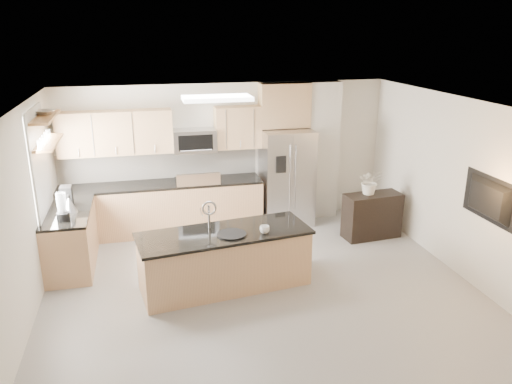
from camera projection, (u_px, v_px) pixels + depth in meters
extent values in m
plane|color=gray|center=(270.00, 306.00, 6.66)|extent=(6.50, 6.50, 0.00)
cube|color=silver|center=(272.00, 112.00, 5.84)|extent=(6.00, 6.50, 0.02)
cube|color=beige|center=(226.00, 154.00, 9.25)|extent=(6.00, 0.02, 2.60)
cube|color=beige|center=(13.00, 237.00, 5.60)|extent=(0.02, 6.50, 2.60)
cube|color=beige|center=(480.00, 198.00, 6.89)|extent=(0.02, 6.50, 2.60)
cube|color=tan|center=(163.00, 209.00, 8.96)|extent=(3.55, 0.65, 0.88)
cube|color=black|center=(162.00, 184.00, 8.81)|extent=(3.55, 0.66, 0.04)
cube|color=beige|center=(160.00, 164.00, 9.01)|extent=(3.55, 0.02, 0.52)
cube|color=tan|center=(71.00, 240.00, 7.65)|extent=(0.65, 1.50, 0.88)
cube|color=black|center=(68.00, 212.00, 7.51)|extent=(0.66, 1.50, 0.04)
cube|color=black|center=(198.00, 205.00, 9.09)|extent=(0.76, 0.64, 0.90)
cube|color=black|center=(197.00, 181.00, 8.94)|extent=(0.76, 0.62, 0.03)
cube|color=#ABAAAD|center=(199.00, 180.00, 8.63)|extent=(0.76, 0.04, 0.22)
cube|color=tan|center=(115.00, 133.00, 8.51)|extent=(1.92, 0.33, 0.75)
cube|color=tan|center=(238.00, 127.00, 8.97)|extent=(0.82, 0.33, 0.75)
cube|color=#ABAAAD|center=(195.00, 141.00, 8.83)|extent=(0.76, 0.40, 0.40)
cube|color=black|center=(196.00, 143.00, 8.65)|extent=(0.60, 0.02, 0.28)
cube|color=#ABAAAD|center=(286.00, 177.00, 9.26)|extent=(0.92, 0.75, 1.78)
cube|color=#98989A|center=(292.00, 183.00, 8.91)|extent=(0.02, 0.01, 1.69)
cube|color=black|center=(281.00, 165.00, 8.74)|extent=(0.18, 0.03, 0.30)
cube|color=beige|center=(322.00, 151.00, 9.50)|extent=(0.60, 0.30, 2.60)
cube|color=white|center=(39.00, 165.00, 7.20)|extent=(0.03, 1.05, 1.55)
cube|color=white|center=(40.00, 165.00, 7.21)|extent=(0.03, 1.15, 1.65)
cube|color=olive|center=(47.00, 143.00, 7.23)|extent=(0.30, 1.20, 0.04)
cube|color=olive|center=(44.00, 117.00, 7.11)|extent=(0.30, 1.20, 0.04)
cube|color=white|center=(217.00, 98.00, 7.24)|extent=(1.00, 0.50, 0.06)
cube|color=tan|center=(225.00, 261.00, 7.07)|extent=(2.43, 1.12, 0.79)
cube|color=black|center=(224.00, 233.00, 6.93)|extent=(2.50, 1.19, 0.04)
cube|color=black|center=(211.00, 236.00, 6.90)|extent=(0.50, 0.36, 0.01)
cylinder|color=#ABAAAD|center=(209.00, 217.00, 7.02)|extent=(0.03, 0.03, 0.34)
torus|color=#ABAAAD|center=(209.00, 208.00, 6.92)|extent=(0.21, 0.03, 0.21)
cube|color=black|center=(372.00, 216.00, 8.74)|extent=(1.03, 0.51, 0.79)
imported|color=white|center=(265.00, 230.00, 6.88)|extent=(0.18, 0.18, 0.11)
cylinder|color=black|center=(232.00, 234.00, 6.83)|extent=(0.52, 0.52, 0.02)
cylinder|color=black|center=(63.00, 217.00, 7.08)|extent=(0.18, 0.18, 0.12)
cylinder|color=silver|center=(62.00, 203.00, 7.02)|extent=(0.14, 0.14, 0.29)
cone|color=#ABAAAD|center=(69.00, 205.00, 7.39)|extent=(0.22, 0.22, 0.24)
cylinder|color=black|center=(68.00, 196.00, 7.34)|extent=(0.04, 0.04, 0.04)
cube|color=black|center=(67.00, 196.00, 7.65)|extent=(0.17, 0.21, 0.32)
cylinder|color=#ABAAAD|center=(67.00, 202.00, 7.62)|extent=(0.10, 0.10, 0.11)
imported|color=#ABAAAD|center=(45.00, 112.00, 7.20)|extent=(0.46, 0.46, 0.09)
imported|color=silver|center=(371.00, 175.00, 8.53)|extent=(0.73, 0.67, 0.68)
imported|color=black|center=(485.00, 199.00, 6.67)|extent=(0.14, 1.08, 0.62)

